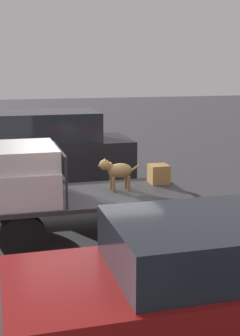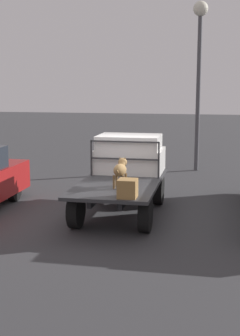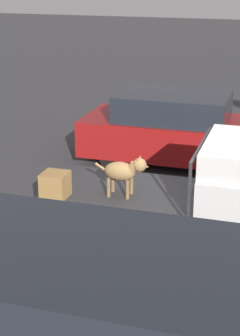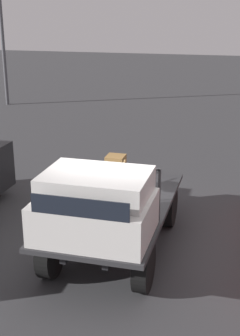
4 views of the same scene
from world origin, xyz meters
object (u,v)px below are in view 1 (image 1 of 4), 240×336
object	(u,v)px
parked_pickup_far	(39,152)
dog	(116,170)
parked_sedan	(201,285)
cargo_crate	(159,174)
flatbed_truck	(84,207)

from	to	relation	value
parked_pickup_far	dog	bearing A→B (deg)	112.67
parked_sedan	dog	bearing A→B (deg)	-95.54
dog	parked_pickup_far	size ratio (longest dim) A/B	0.17
parked_sedan	parked_pickup_far	world-z (taller)	parked_pickup_far
dog	cargo_crate	world-z (taller)	dog
dog	parked_sedan	size ratio (longest dim) A/B	0.20
cargo_crate	parked_pickup_far	size ratio (longest dim) A/B	0.08
flatbed_truck	parked_sedan	size ratio (longest dim) A/B	0.91
parked_pickup_far	parked_sedan	bearing A→B (deg)	104.16
dog	parked_pickup_far	bearing A→B (deg)	-83.35
parked_sedan	parked_pickup_far	bearing A→B (deg)	-87.03
cargo_crate	parked_pickup_far	bearing A→B (deg)	-58.86
flatbed_truck	dog	size ratio (longest dim) A/B	4.56
dog	cargo_crate	size ratio (longest dim) A/B	2.22
flatbed_truck	cargo_crate	bearing A→B (deg)	-164.25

